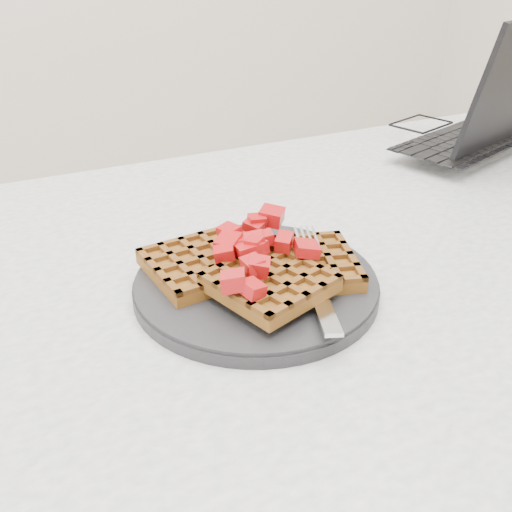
% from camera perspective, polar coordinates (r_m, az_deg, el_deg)
% --- Properties ---
extents(table, '(1.20, 0.80, 0.75)m').
position_cam_1_polar(table, '(0.71, 7.33, -8.25)').
color(table, silver).
rests_on(table, ground).
extents(plate, '(0.25, 0.25, 0.02)m').
position_cam_1_polar(plate, '(0.58, -0.00, -2.77)').
color(plate, black).
rests_on(plate, table).
extents(waffles, '(0.21, 0.19, 0.03)m').
position_cam_1_polar(waffles, '(0.57, 0.18, -1.29)').
color(waffles, brown).
rests_on(waffles, plate).
extents(strawberry_pile, '(0.15, 0.15, 0.02)m').
position_cam_1_polar(strawberry_pile, '(0.56, -0.00, 1.26)').
color(strawberry_pile, '#940005').
rests_on(strawberry_pile, waffles).
extents(fork, '(0.09, 0.18, 0.02)m').
position_cam_1_polar(fork, '(0.56, 5.82, -2.31)').
color(fork, silver).
rests_on(fork, plate).
extents(laptop, '(0.37, 0.32, 0.22)m').
position_cam_1_polar(laptop, '(1.05, 20.07, 12.11)').
color(laptop, black).
rests_on(laptop, table).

